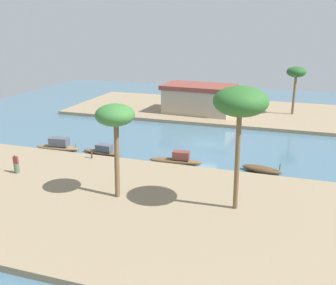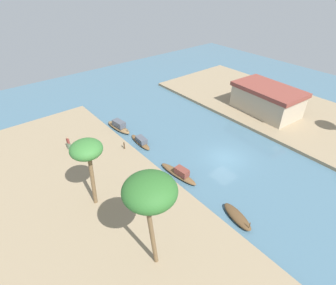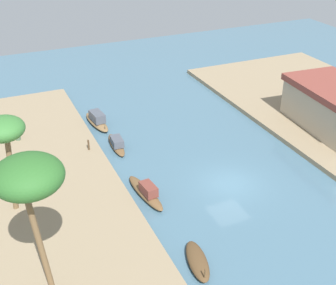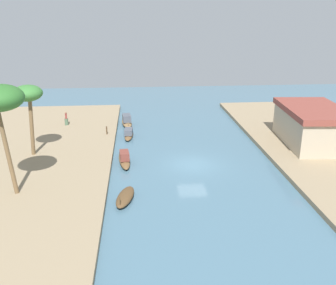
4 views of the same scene
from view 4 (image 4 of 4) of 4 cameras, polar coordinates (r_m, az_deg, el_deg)
name	(u,v)px [view 4 (image 4 of 4)]	position (r m, az deg, el deg)	size (l,w,h in m)	color
river_water	(193,165)	(32.79, 3.74, -3.36)	(72.48, 72.48, 0.00)	#476B7F
riverbank_left	(16,168)	(33.97, -22.09, -3.62)	(42.61, 15.85, 0.40)	#937F60
sampan_near_left_bank	(125,197)	(26.83, -6.51, -8.20)	(3.39, 1.72, 1.02)	brown
sampan_midstream	(129,134)	(40.05, -5.97, 1.34)	(3.94, 1.09, 0.94)	brown
sampan_upstream_small	(124,158)	(33.24, -6.65, -2.40)	(4.69, 1.38, 1.15)	brown
sampan_foreground	(127,121)	(44.37, -6.28, 3.26)	(4.39, 1.54, 1.25)	brown
person_on_near_bank	(66,120)	(44.17, -15.17, 3.34)	(0.45, 0.45, 1.54)	#4C664C
mooring_post	(107,130)	(39.89, -9.28, 1.83)	(0.14, 0.14, 0.85)	#4C3823
palm_tree_left_near	(28,95)	(34.58, -20.51, 6.74)	(2.54, 2.54, 6.30)	brown
palm_tree_left_far	(0,100)	(26.93, -24.19, 5.96)	(3.18, 3.18, 7.75)	brown
riverside_building	(313,125)	(38.81, 21.08, 2.46)	(9.41, 6.03, 3.61)	tan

